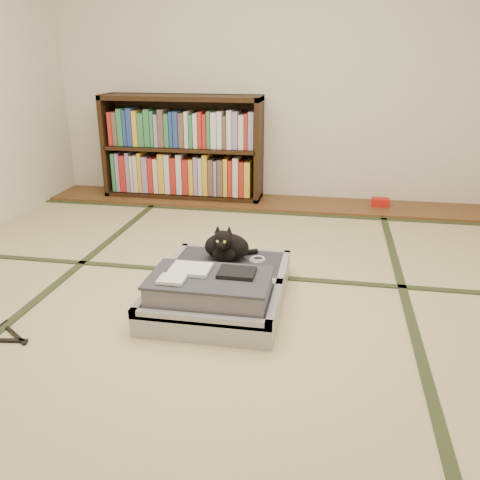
# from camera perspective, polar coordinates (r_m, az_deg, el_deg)

# --- Properties ---
(floor) EXTENTS (4.50, 4.50, 0.00)m
(floor) POSITION_cam_1_polar(r_m,az_deg,el_deg) (2.77, -2.34, -7.26)
(floor) COLOR #CDBE88
(floor) RESTS_ON ground
(wood_strip) EXTENTS (4.00, 0.50, 0.02)m
(wood_strip) POSITION_cam_1_polar(r_m,az_deg,el_deg) (4.61, 3.10, 4.24)
(wood_strip) COLOR brown
(wood_strip) RESTS_ON ground
(red_item) EXTENTS (0.15, 0.10, 0.07)m
(red_item) POSITION_cam_1_polar(r_m,az_deg,el_deg) (4.62, 15.48, 4.11)
(red_item) COLOR red
(red_item) RESTS_ON wood_strip
(room_shell) EXTENTS (4.50, 4.50, 4.50)m
(room_shell) POSITION_cam_1_polar(r_m,az_deg,el_deg) (2.47, -2.87, 24.44)
(room_shell) COLOR white
(room_shell) RESTS_ON ground
(tatami_borders) EXTENTS (4.00, 4.50, 0.01)m
(tatami_borders) POSITION_cam_1_polar(r_m,az_deg,el_deg) (3.21, -0.41, -3.19)
(tatami_borders) COLOR #2D381E
(tatami_borders) RESTS_ON ground
(bookcase) EXTENTS (1.45, 0.33, 0.93)m
(bookcase) POSITION_cam_1_polar(r_m,az_deg,el_deg) (4.74, -6.47, 10.06)
(bookcase) COLOR black
(bookcase) RESTS_ON wood_strip
(suitcase) EXTENTS (0.68, 0.91, 0.27)m
(suitcase) POSITION_cam_1_polar(r_m,az_deg,el_deg) (2.74, -2.46, -5.46)
(suitcase) COLOR #A09FA3
(suitcase) RESTS_ON floor
(cat) EXTENTS (0.30, 0.31, 0.25)m
(cat) POSITION_cam_1_polar(r_m,az_deg,el_deg) (2.95, -1.57, -0.76)
(cat) COLOR black
(cat) RESTS_ON suitcase
(cable_coil) EXTENTS (0.09, 0.09, 0.02)m
(cable_coil) POSITION_cam_1_polar(r_m,az_deg,el_deg) (2.99, 1.98, -2.17)
(cable_coil) COLOR white
(cable_coil) RESTS_ON suitcase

